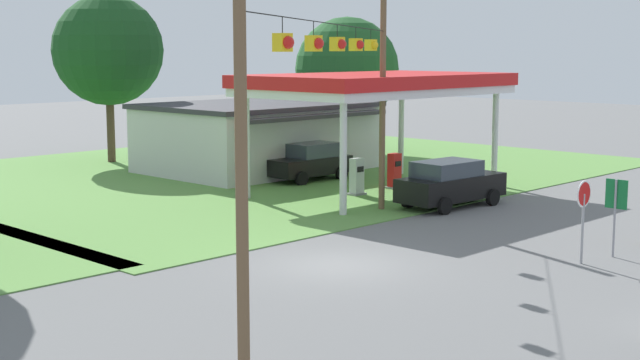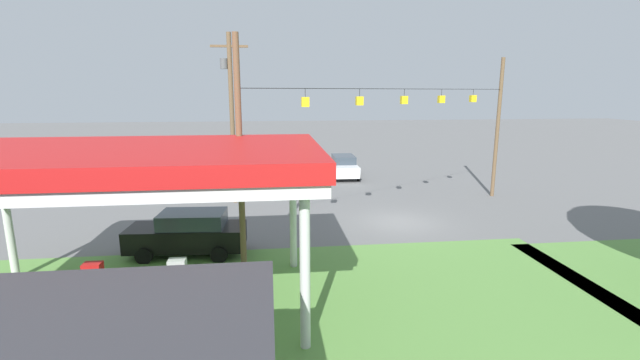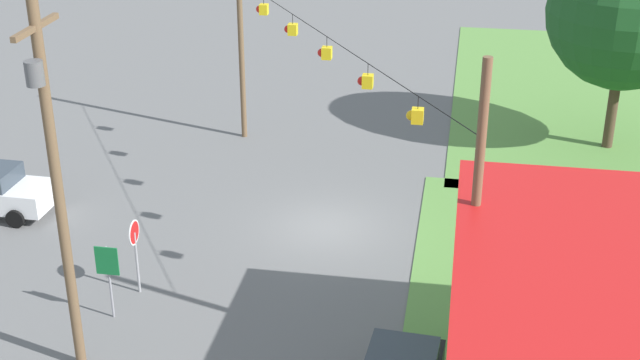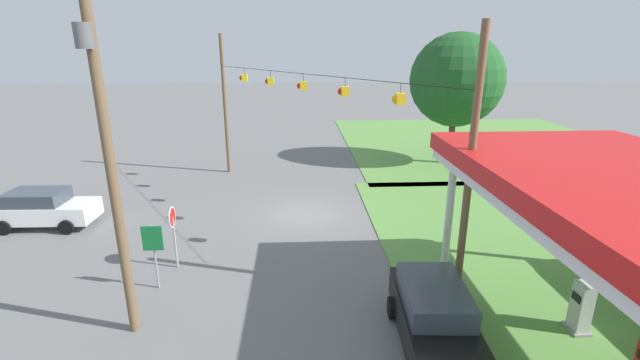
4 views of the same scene
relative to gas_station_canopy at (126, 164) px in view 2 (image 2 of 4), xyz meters
The scene contains 10 objects.
ground_plane 14.53m from the gas_station_canopy, 144.21° to the right, with size 160.00×160.00×0.00m, color slate.
gas_station_canopy is the anchor object (origin of this frame).
fuel_pump_near 4.18m from the gas_station_canopy, behind, with size 0.71×0.56×1.63m.
fuel_pump_far 4.18m from the gas_station_canopy, ahead, with size 0.71×0.56×1.63m.
car_at_pumps_front 6.00m from the gas_station_canopy, 99.76° to the right, with size 4.99×2.36×1.90m.
car_on_crossroad 23.17m from the gas_station_canopy, 116.72° to the right, with size 2.20×4.61×1.77m.
stop_sign_roadside 14.67m from the gas_station_canopy, 114.30° to the right, with size 0.80×0.08×2.50m.
route_sign 14.41m from the gas_station_canopy, 108.24° to the right, with size 0.10×0.70×2.40m.
utility_pole_main 13.57m from the gas_station_canopy, 98.72° to the right, with size 2.20×0.44×10.29m.
signal_span_gantry 13.74m from the gas_station_canopy, 144.16° to the right, with size 16.13×10.24×8.98m.
Camera 2 is at (6.82, 21.31, 6.90)m, focal length 24.00 mm.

